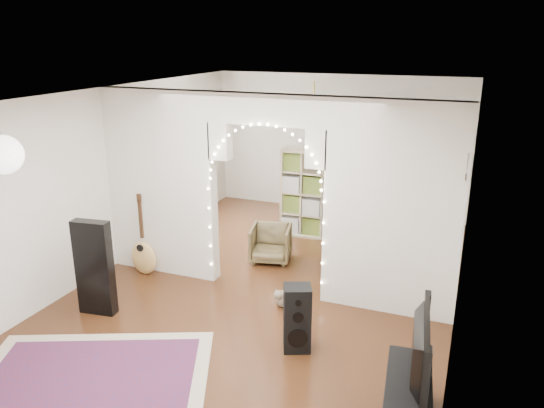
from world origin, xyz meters
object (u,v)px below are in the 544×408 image
(floor_speaker, at_px, (297,318))
(dining_chair_left, at_px, (271,244))
(dining_table, at_px, (328,182))
(acoustic_guitar, at_px, (143,245))
(bookcase, at_px, (324,195))
(dining_chair_right, at_px, (342,247))
(media_console, at_px, (407,402))

(floor_speaker, distance_m, dining_chair_left, 2.50)
(dining_table, distance_m, dining_chair_left, 2.50)
(acoustic_guitar, xyz_separation_m, floor_speaker, (2.75, -1.05, -0.07))
(acoustic_guitar, relative_size, bookcase, 0.68)
(acoustic_guitar, height_order, dining_chair_right, acoustic_guitar)
(bookcase, xyz_separation_m, dining_chair_right, (0.55, -0.88, -0.56))
(bookcase, xyz_separation_m, dining_table, (-0.26, 1.14, -0.09))
(bookcase, height_order, dining_table, bookcase)
(bookcase, distance_m, dining_chair_right, 1.18)
(dining_table, height_order, dining_chair_left, dining_table)
(floor_speaker, height_order, bookcase, bookcase)
(acoustic_guitar, bearing_deg, media_console, -26.55)
(acoustic_guitar, relative_size, floor_speaker, 1.36)
(acoustic_guitar, bearing_deg, dining_chair_right, 29.24)
(floor_speaker, relative_size, dining_table, 0.63)
(acoustic_guitar, xyz_separation_m, dining_chair_left, (1.56, 1.15, -0.18))
(dining_chair_left, height_order, dining_chair_right, dining_chair_left)
(dining_chair_left, xyz_separation_m, dining_chair_right, (1.03, 0.43, -0.07))
(acoustic_guitar, height_order, bookcase, bookcase)
(floor_speaker, bearing_deg, acoustic_guitar, 136.18)
(acoustic_guitar, bearing_deg, floor_speaker, -22.87)
(floor_speaker, distance_m, dining_chair_right, 2.63)
(dining_chair_right, bearing_deg, media_console, -69.92)
(media_console, distance_m, bookcase, 4.80)
(acoustic_guitar, relative_size, dining_chair_right, 2.27)
(floor_speaker, xyz_separation_m, bookcase, (-0.70, 3.51, 0.39))
(dining_table, bearing_deg, floor_speaker, -76.50)
(bookcase, height_order, dining_chair_right, bookcase)
(dining_chair_left, bearing_deg, dining_table, 71.87)
(dining_chair_right, bearing_deg, dining_table, 108.50)
(bookcase, bearing_deg, acoustic_guitar, -133.90)
(floor_speaker, xyz_separation_m, dining_chair_right, (-0.15, 2.62, -0.17))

